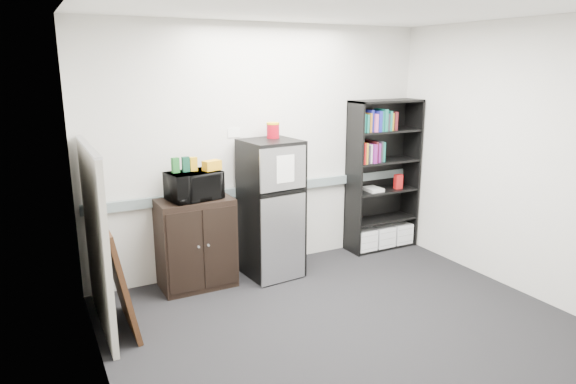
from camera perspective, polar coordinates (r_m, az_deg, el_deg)
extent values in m
plane|color=black|center=(4.71, 6.75, -14.85)|extent=(4.00, 4.00, 0.00)
cube|color=silver|center=(5.72, -2.73, 4.82)|extent=(4.00, 0.02, 2.70)
cube|color=silver|center=(5.59, 24.44, 3.35)|extent=(0.02, 3.50, 2.70)
cube|color=silver|center=(3.52, -20.62, -1.96)|extent=(0.02, 3.50, 2.70)
cube|color=white|center=(4.15, 7.89, 19.92)|extent=(4.00, 3.50, 0.02)
cube|color=slate|center=(5.79, -2.55, 0.37)|extent=(3.92, 0.05, 0.10)
cube|color=white|center=(5.55, -6.03, 6.56)|extent=(0.14, 0.00, 0.10)
cube|color=black|center=(6.18, 7.31, 1.39)|extent=(0.02, 0.34, 1.85)
cube|color=black|center=(6.70, 13.49, 2.12)|extent=(0.02, 0.34, 1.85)
cube|color=black|center=(6.56, 9.66, 2.04)|extent=(0.90, 0.02, 1.85)
cube|color=black|center=(6.30, 10.90, 9.90)|extent=(0.90, 0.34, 0.02)
cube|color=black|center=(6.68, 10.18, -5.84)|extent=(0.85, 0.32, 0.03)
cube|color=black|center=(6.57, 10.31, -2.96)|extent=(0.85, 0.32, 0.03)
cube|color=black|center=(6.47, 10.45, 0.17)|extent=(0.85, 0.32, 0.02)
cube|color=black|center=(6.39, 10.60, 3.39)|extent=(0.85, 0.32, 0.02)
cube|color=black|center=(6.34, 10.75, 6.68)|extent=(0.85, 0.32, 0.02)
cube|color=white|center=(6.46, 8.27, -5.15)|extent=(0.25, 0.30, 0.25)
cube|color=white|center=(6.62, 10.25, -4.75)|extent=(0.25, 0.30, 0.25)
cube|color=white|center=(6.79, 12.13, -4.37)|extent=(0.25, 0.30, 0.25)
cube|color=gray|center=(4.72, -20.53, -4.98)|extent=(0.05, 1.30, 1.60)
cube|color=#B2B2B7|center=(4.53, -21.40, 4.75)|extent=(0.06, 1.30, 0.02)
cube|color=black|center=(5.41, -10.20, -5.57)|extent=(0.75, 0.47, 0.94)
cube|color=black|center=(5.15, -11.32, -6.67)|extent=(0.35, 0.01, 0.83)
cube|color=black|center=(5.25, -7.52, -6.09)|extent=(0.35, 0.01, 0.83)
cylinder|color=#B2B2B7|center=(5.15, -9.90, -6.02)|extent=(0.02, 0.02, 0.02)
cylinder|color=#B2B2B7|center=(5.18, -8.84, -5.87)|extent=(0.02, 0.02, 0.02)
imported|color=black|center=(5.22, -10.42, 0.70)|extent=(0.56, 0.43, 0.28)
cube|color=#195921|center=(5.16, -12.40, 2.92)|extent=(0.08, 0.06, 0.15)
cube|color=#0D3A27|center=(5.19, -11.29, 3.04)|extent=(0.07, 0.05, 0.15)
cube|color=gold|center=(5.21, -10.44, 3.07)|extent=(0.08, 0.06, 0.14)
cube|color=orange|center=(5.22, -8.46, 2.95)|extent=(0.20, 0.15, 0.10)
cube|color=black|center=(5.55, -1.90, -1.97)|extent=(0.61, 0.61, 1.47)
cube|color=#B7B7BC|center=(5.17, -0.54, 2.58)|extent=(0.54, 0.07, 0.44)
cube|color=#B7B7BC|center=(5.37, -0.53, -5.30)|extent=(0.54, 0.07, 0.94)
cube|color=black|center=(5.22, -0.48, -0.14)|extent=(0.54, 0.06, 0.03)
cube|color=white|center=(5.17, -0.28, 2.58)|extent=(0.21, 0.02, 0.28)
cube|color=black|center=(5.39, -1.96, 5.69)|extent=(0.61, 0.61, 0.02)
cylinder|color=#A00716|center=(5.52, -1.69, 6.87)|extent=(0.14, 0.14, 0.17)
cylinder|color=gold|center=(5.51, -1.70, 7.83)|extent=(0.14, 0.14, 0.02)
cube|color=black|center=(4.70, -18.38, -8.88)|extent=(0.21, 0.77, 0.98)
cube|color=beige|center=(4.70, -18.08, -8.84)|extent=(0.15, 0.65, 0.83)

